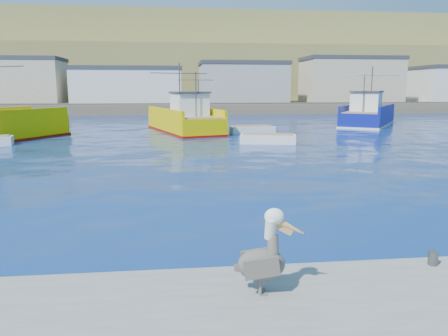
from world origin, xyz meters
name	(u,v)px	position (x,y,z in m)	size (l,w,h in m)	color
ground	(259,238)	(0.00, 0.00, 0.00)	(260.00, 260.00, 0.00)	navy
dock_bollards	(321,263)	(0.60, -3.40, 0.65)	(36.20, 0.20, 0.30)	#4C4C4C
far_shore	(182,70)	(0.00, 109.20, 8.98)	(200.00, 81.00, 24.00)	brown
trawler_yellow_b	(185,120)	(-1.27, 30.61, 1.08)	(7.43, 12.72, 6.61)	#D5BB00
trawler_blue	(368,115)	(19.38, 35.73, 1.09)	(10.30, 12.46, 6.62)	navy
boat_orange	(197,113)	(0.54, 43.12, 1.04)	(4.50, 8.74, 6.11)	#E14D14
skiff_mid	(268,140)	(4.72, 20.73, 0.29)	(4.36, 2.35, 0.90)	silver
skiff_far	(354,122)	(18.59, 37.51, 0.25)	(2.02, 3.74, 0.77)	silver
skiff_extra	(252,130)	(4.86, 28.14, 0.28)	(4.19, 1.93, 0.88)	silver
pelican	(264,257)	(-0.75, -4.22, 1.17)	(1.27, 0.55, 1.57)	#595451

